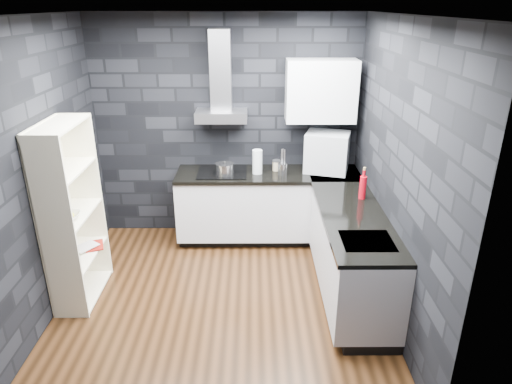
{
  "coord_description": "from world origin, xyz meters",
  "views": [
    {
      "loc": [
        0.33,
        -3.84,
        2.79
      ],
      "look_at": [
        0.35,
        0.45,
        1.0
      ],
      "focal_mm": 32.0,
      "sensor_mm": 36.0,
      "label": 1
    }
  ],
  "objects_px": {
    "pot": "(225,169)",
    "bookshelf": "(72,215)",
    "glass_vase": "(257,162)",
    "utensil_crock": "(283,169)",
    "appliance_garage": "(327,153)",
    "storage_jar": "(276,166)",
    "red_bottle": "(363,188)",
    "fruit_bowl": "(67,217)"
  },
  "relations": [
    {
      "from": "pot",
      "to": "bookshelf",
      "type": "distance_m",
      "value": 1.78
    },
    {
      "from": "pot",
      "to": "glass_vase",
      "type": "relative_size",
      "value": 0.7
    },
    {
      "from": "pot",
      "to": "bookshelf",
      "type": "height_order",
      "value": "bookshelf"
    },
    {
      "from": "pot",
      "to": "red_bottle",
      "type": "xyz_separation_m",
      "value": [
        1.47,
        -0.7,
        0.05
      ]
    },
    {
      "from": "pot",
      "to": "red_bottle",
      "type": "relative_size",
      "value": 0.84
    },
    {
      "from": "storage_jar",
      "to": "utensil_crock",
      "type": "bearing_deg",
      "value": -67.5
    },
    {
      "from": "appliance_garage",
      "to": "bookshelf",
      "type": "bearing_deg",
      "value": -138.85
    },
    {
      "from": "appliance_garage",
      "to": "red_bottle",
      "type": "xyz_separation_m",
      "value": [
        0.25,
        -0.84,
        -0.1
      ]
    },
    {
      "from": "storage_jar",
      "to": "appliance_garage",
      "type": "relative_size",
      "value": 0.23
    },
    {
      "from": "appliance_garage",
      "to": "utensil_crock",
      "type": "bearing_deg",
      "value": -149.53
    },
    {
      "from": "pot",
      "to": "bookshelf",
      "type": "relative_size",
      "value": 0.11
    },
    {
      "from": "bookshelf",
      "to": "fruit_bowl",
      "type": "distance_m",
      "value": 0.12
    },
    {
      "from": "pot",
      "to": "utensil_crock",
      "type": "bearing_deg",
      "value": 0.74
    },
    {
      "from": "storage_jar",
      "to": "fruit_bowl",
      "type": "distance_m",
      "value": 2.44
    },
    {
      "from": "glass_vase",
      "to": "red_bottle",
      "type": "height_order",
      "value": "glass_vase"
    },
    {
      "from": "fruit_bowl",
      "to": "utensil_crock",
      "type": "bearing_deg",
      "value": 30.08
    },
    {
      "from": "bookshelf",
      "to": "fruit_bowl",
      "type": "xyz_separation_m",
      "value": [
        0.0,
        -0.12,
        0.04
      ]
    },
    {
      "from": "utensil_crock",
      "to": "appliance_garage",
      "type": "bearing_deg",
      "value": 14.46
    },
    {
      "from": "storage_jar",
      "to": "glass_vase",
      "type": "bearing_deg",
      "value": -156.15
    },
    {
      "from": "utensil_crock",
      "to": "bookshelf",
      "type": "relative_size",
      "value": 0.08
    },
    {
      "from": "pot",
      "to": "red_bottle",
      "type": "height_order",
      "value": "red_bottle"
    },
    {
      "from": "pot",
      "to": "red_bottle",
      "type": "bearing_deg",
      "value": -25.41
    },
    {
      "from": "storage_jar",
      "to": "utensil_crock",
      "type": "relative_size",
      "value": 0.8
    },
    {
      "from": "glass_vase",
      "to": "red_bottle",
      "type": "relative_size",
      "value": 1.19
    },
    {
      "from": "pot",
      "to": "storage_jar",
      "type": "xyz_separation_m",
      "value": [
        0.61,
        0.17,
        -0.01
      ]
    },
    {
      "from": "utensil_crock",
      "to": "fruit_bowl",
      "type": "bearing_deg",
      "value": -149.92
    },
    {
      "from": "pot",
      "to": "utensil_crock",
      "type": "xyz_separation_m",
      "value": [
        0.68,
        0.01,
        -0.0
      ]
    },
    {
      "from": "utensil_crock",
      "to": "red_bottle",
      "type": "xyz_separation_m",
      "value": [
        0.79,
        -0.71,
        0.05
      ]
    },
    {
      "from": "storage_jar",
      "to": "bookshelf",
      "type": "bearing_deg",
      "value": -148.24
    },
    {
      "from": "glass_vase",
      "to": "storage_jar",
      "type": "bearing_deg",
      "value": 23.85
    },
    {
      "from": "utensil_crock",
      "to": "red_bottle",
      "type": "relative_size",
      "value": 0.59
    },
    {
      "from": "glass_vase",
      "to": "fruit_bowl",
      "type": "bearing_deg",
      "value": -144.75
    },
    {
      "from": "pot",
      "to": "glass_vase",
      "type": "bearing_deg",
      "value": 9.62
    },
    {
      "from": "fruit_bowl",
      "to": "glass_vase",
      "type": "bearing_deg",
      "value": 35.25
    },
    {
      "from": "storage_jar",
      "to": "red_bottle",
      "type": "height_order",
      "value": "red_bottle"
    },
    {
      "from": "glass_vase",
      "to": "bookshelf",
      "type": "relative_size",
      "value": 0.16
    },
    {
      "from": "appliance_garage",
      "to": "pot",
      "type": "bearing_deg",
      "value": -157.1
    },
    {
      "from": "appliance_garage",
      "to": "glass_vase",
      "type": "bearing_deg",
      "value": -158.37
    },
    {
      "from": "pot",
      "to": "fruit_bowl",
      "type": "distance_m",
      "value": 1.85
    },
    {
      "from": "pot",
      "to": "storage_jar",
      "type": "relative_size",
      "value": 1.78
    },
    {
      "from": "glass_vase",
      "to": "appliance_garage",
      "type": "distance_m",
      "value": 0.84
    },
    {
      "from": "glass_vase",
      "to": "red_bottle",
      "type": "bearing_deg",
      "value": -35.12
    }
  ]
}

